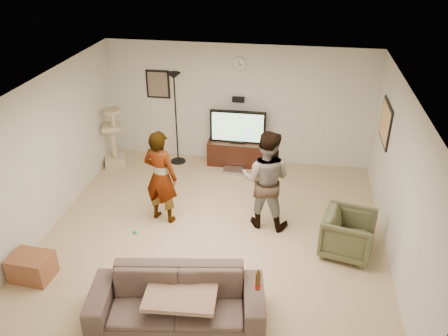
% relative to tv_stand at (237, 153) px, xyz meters
% --- Properties ---
extents(floor, '(5.50, 5.50, 0.02)m').
position_rel_tv_stand_xyz_m(floor, '(-0.02, -2.50, -0.27)').
color(floor, tan).
rests_on(floor, ground).
extents(ceiling, '(5.50, 5.50, 0.02)m').
position_rel_tv_stand_xyz_m(ceiling, '(-0.02, -2.50, 2.25)').
color(ceiling, white).
rests_on(ceiling, wall_back).
extents(wall_back, '(5.50, 0.04, 2.50)m').
position_rel_tv_stand_xyz_m(wall_back, '(-0.02, 0.25, 0.99)').
color(wall_back, silver).
rests_on(wall_back, floor).
extents(wall_front, '(5.50, 0.04, 2.50)m').
position_rel_tv_stand_xyz_m(wall_front, '(-0.02, -5.25, 0.99)').
color(wall_front, silver).
rests_on(wall_front, floor).
extents(wall_left, '(0.04, 5.50, 2.50)m').
position_rel_tv_stand_xyz_m(wall_left, '(-2.77, -2.50, 0.99)').
color(wall_left, silver).
rests_on(wall_left, floor).
extents(wall_right, '(0.04, 5.50, 2.50)m').
position_rel_tv_stand_xyz_m(wall_right, '(2.73, -2.50, 0.99)').
color(wall_right, silver).
rests_on(wall_right, floor).
extents(wall_clock, '(0.26, 0.04, 0.26)m').
position_rel_tv_stand_xyz_m(wall_clock, '(-0.02, 0.22, 1.84)').
color(wall_clock, white).
rests_on(wall_clock, wall_back).
extents(wall_speaker, '(0.25, 0.10, 0.10)m').
position_rel_tv_stand_xyz_m(wall_speaker, '(-0.02, 0.19, 1.12)').
color(wall_speaker, black).
rests_on(wall_speaker, wall_back).
extents(picture_back, '(0.42, 0.03, 0.52)m').
position_rel_tv_stand_xyz_m(picture_back, '(-1.72, 0.23, 1.34)').
color(picture_back, '#68584B').
rests_on(picture_back, wall_back).
extents(picture_right, '(0.03, 0.78, 0.62)m').
position_rel_tv_stand_xyz_m(picture_right, '(2.71, -0.90, 1.24)').
color(picture_right, '#E2A163').
rests_on(picture_right, wall_right).
extents(tv_stand, '(1.24, 0.45, 0.52)m').
position_rel_tv_stand_xyz_m(tv_stand, '(0.00, 0.00, 0.00)').
color(tv_stand, black).
rests_on(tv_stand, floor).
extents(console_box, '(0.40, 0.30, 0.07)m').
position_rel_tv_stand_xyz_m(console_box, '(-0.03, -0.40, -0.22)').
color(console_box, silver).
rests_on(console_box, floor).
extents(tv, '(1.15, 0.08, 0.68)m').
position_rel_tv_stand_xyz_m(tv, '(0.00, 0.00, 0.60)').
color(tv, black).
rests_on(tv, tv_stand).
extents(tv_screen, '(1.06, 0.01, 0.60)m').
position_rel_tv_stand_xyz_m(tv_screen, '(0.00, -0.04, 0.60)').
color(tv_screen, '#5CF86F').
rests_on(tv_screen, tv).
extents(floor_lamp, '(0.32, 0.32, 1.96)m').
position_rel_tv_stand_xyz_m(floor_lamp, '(-1.27, -0.12, 0.72)').
color(floor_lamp, black).
rests_on(floor_lamp, floor).
extents(cat_tree, '(0.54, 0.54, 1.29)m').
position_rel_tv_stand_xyz_m(cat_tree, '(-2.55, -0.49, 0.39)').
color(cat_tree, tan).
rests_on(cat_tree, floor).
extents(person_left, '(0.69, 0.54, 1.66)m').
position_rel_tv_stand_xyz_m(person_left, '(-0.98, -2.26, 0.57)').
color(person_left, '#B3B0C0').
rests_on(person_left, floor).
extents(person_right, '(0.92, 0.76, 1.72)m').
position_rel_tv_stand_xyz_m(person_right, '(0.76, -2.12, 0.60)').
color(person_right, '#2E39A4').
rests_on(person_right, floor).
extents(sofa, '(2.33, 1.19, 0.65)m').
position_rel_tv_stand_xyz_m(sofa, '(-0.16, -4.43, 0.07)').
color(sofa, '#4E3D38').
rests_on(sofa, floor).
extents(throw_blanket, '(0.95, 0.76, 0.06)m').
position_rel_tv_stand_xyz_m(throw_blanket, '(-0.09, -4.43, 0.18)').
color(throw_blanket, tan).
rests_on(throw_blanket, sofa).
extents(beer_bottle, '(0.06, 0.06, 0.25)m').
position_rel_tv_stand_xyz_m(beer_bottle, '(0.87, -4.43, 0.52)').
color(beer_bottle, '#4B3011').
rests_on(beer_bottle, sofa).
extents(armchair, '(0.92, 0.91, 0.70)m').
position_rel_tv_stand_xyz_m(armchair, '(2.09, -2.69, 0.09)').
color(armchair, '#4A4B32').
rests_on(armchair, floor).
extents(side_table, '(0.60, 0.46, 0.38)m').
position_rel_tv_stand_xyz_m(side_table, '(-2.42, -4.02, -0.07)').
color(side_table, brown).
rests_on(side_table, floor).
extents(toy_ball, '(0.07, 0.07, 0.07)m').
position_rel_tv_stand_xyz_m(toy_ball, '(-1.33, -2.77, -0.23)').
color(toy_ball, '#16AB84').
rests_on(toy_ball, floor).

